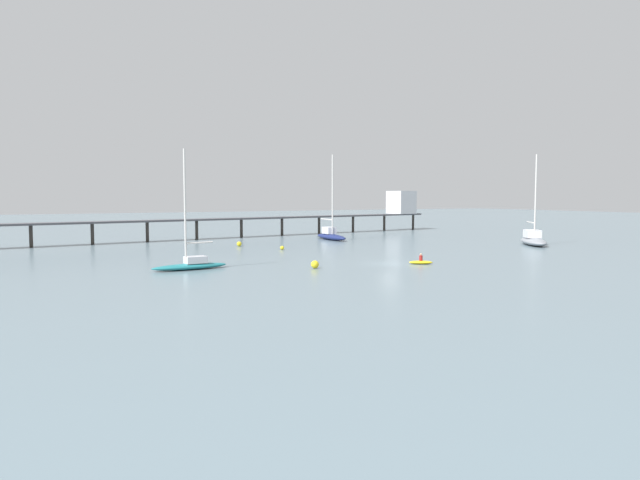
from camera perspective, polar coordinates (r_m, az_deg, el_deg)
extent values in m
plane|color=slate|center=(64.13, 6.62, -2.27)|extent=(400.00, 400.00, 0.00)
cube|color=#4C4C51|center=(103.72, -7.61, 2.06)|extent=(85.35, 14.75, 0.30)
cylinder|color=#38332D|center=(92.67, -26.12, 0.32)|extent=(0.50, 0.50, 3.14)
cylinder|color=#38332D|center=(94.47, -21.12, 0.54)|extent=(0.50, 0.50, 3.14)
cylinder|color=#38332D|center=(96.96, -16.33, 0.75)|extent=(0.50, 0.50, 3.14)
cylinder|color=#38332D|center=(100.09, -11.82, 0.94)|extent=(0.50, 0.50, 3.14)
cylinder|color=#38332D|center=(103.80, -7.60, 1.12)|extent=(0.50, 0.50, 3.14)
cylinder|color=#38332D|center=(108.04, -3.69, 1.27)|extent=(0.50, 0.50, 3.14)
cylinder|color=#38332D|center=(112.74, -0.09, 1.41)|extent=(0.50, 0.50, 3.14)
cylinder|color=#38332D|center=(117.85, 3.21, 1.53)|extent=(0.50, 0.50, 3.14)
cylinder|color=#38332D|center=(123.32, 6.22, 1.64)|extent=(0.50, 0.50, 3.14)
cylinder|color=#38332D|center=(129.10, 8.97, 1.73)|extent=(0.50, 0.50, 3.14)
cube|color=silver|center=(126.47, 7.85, 3.62)|extent=(5.17, 5.17, 4.80)
ellipsoid|color=navy|center=(97.51, 1.08, 0.30)|extent=(2.82, 9.90, 0.97)
cube|color=silver|center=(98.14, 0.89, 0.94)|extent=(1.70, 2.68, 1.11)
cylinder|color=silver|center=(96.82, 1.21, 4.41)|extent=(0.24, 0.24, 12.99)
cylinder|color=silver|center=(98.87, 0.66, 2.00)|extent=(0.47, 4.35, 0.19)
ellipsoid|color=#1E727A|center=(59.98, -12.46, -2.52)|extent=(7.88, 2.46, 0.60)
cube|color=silver|center=(60.13, -11.91, -1.88)|extent=(2.22, 1.44, 0.69)
cylinder|color=silver|center=(59.44, -12.90, 3.16)|extent=(0.21, 0.21, 11.30)
cylinder|color=silver|center=(60.12, -11.58, -0.26)|extent=(2.83, 0.41, 0.17)
ellipsoid|color=gray|center=(92.68, 19.91, -0.14)|extent=(7.93, 9.77, 1.06)
cube|color=silver|center=(93.37, 19.81, 0.58)|extent=(3.40, 3.68, 1.14)
cylinder|color=silver|center=(91.95, 20.09, 3.97)|extent=(0.24, 0.24, 12.23)
cylinder|color=silver|center=(94.28, 19.69, 1.60)|extent=(2.74, 3.92, 0.19)
ellipsoid|color=yellow|center=(64.24, 9.71, -2.14)|extent=(2.75, 2.23, 0.35)
cylinder|color=maroon|center=(64.19, 9.71, -1.74)|extent=(0.49, 0.49, 0.55)
sphere|color=tan|center=(64.15, 9.72, -1.39)|extent=(0.24, 0.24, 0.24)
sphere|color=yellow|center=(79.78, -3.68, -0.76)|extent=(0.54, 0.54, 0.54)
sphere|color=yellow|center=(59.47, -0.50, -2.38)|extent=(0.80, 0.80, 0.80)
sphere|color=yellow|center=(85.89, -7.81, -0.38)|extent=(0.69, 0.69, 0.69)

